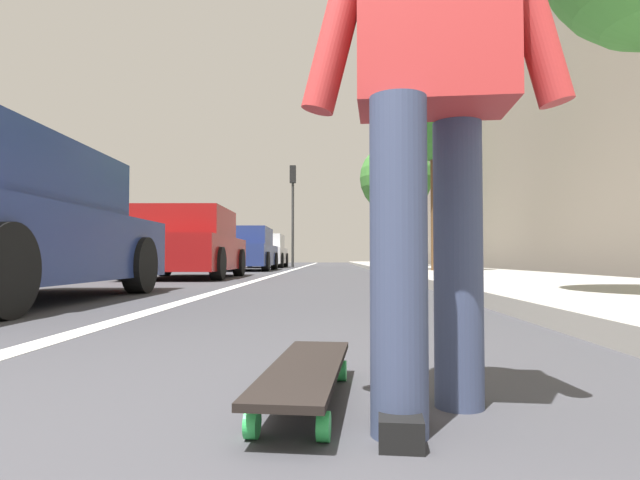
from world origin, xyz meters
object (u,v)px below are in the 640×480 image
object	(u,v)px
parked_car_near	(0,226)
parked_car_end	(264,252)
traffic_light	(293,198)
skater_person	(432,67)
street_tree_far	(396,179)
street_tree_mid	(436,123)
parked_car_far	(245,250)
parked_car_mid	(188,245)
skateboard	(306,372)
pedestrian_distant	(416,242)

from	to	relation	value
parked_car_near	parked_car_end	world-z (taller)	parked_car_near
traffic_light	skater_person	bearing A→B (deg)	-174.59
skater_person	parked_car_end	world-z (taller)	skater_person
skater_person	parked_car_end	xyz separation A→B (m)	(22.14, 3.40, -0.22)
skater_person	street_tree_far	bearing A→B (deg)	-6.66
street_tree_mid	skater_person	bearing A→B (deg)	168.60
skater_person	street_tree_mid	size ratio (longest dim) A/B	0.34
skater_person	traffic_light	xyz separation A→B (m)	(22.40, 2.12, 2.28)
skater_person	parked_car_far	bearing A→B (deg)	11.36
parked_car_mid	parked_car_end	distance (m)	12.47
parked_car_near	parked_car_far	bearing A→B (deg)	-0.50
traffic_light	parked_car_far	bearing A→B (deg)	168.73
parked_car_mid	parked_car_end	bearing A→B (deg)	0.06
parked_car_far	parked_car_mid	bearing A→B (deg)	179.32
parked_car_far	parked_car_end	size ratio (longest dim) A/B	1.01
skateboard	street_tree_far	xyz separation A→B (m)	(19.01, -2.58, 3.49)
parked_car_far	street_tree_mid	xyz separation A→B (m)	(-5.36, -5.54, 2.98)
skater_person	street_tree_far	distance (m)	19.47
parked_car_mid	traffic_light	xyz separation A→B (m)	(12.73, -1.27, 2.51)
parked_car_near	parked_car_end	bearing A→B (deg)	-0.06
street_tree_far	parked_car_mid	bearing A→B (deg)	149.32
parked_car_near	street_tree_far	distance (m)	16.94
parked_car_end	parked_car_mid	bearing A→B (deg)	-179.94
skateboard	pedestrian_distant	size ratio (longest dim) A/B	0.56
parked_car_near	traffic_light	distance (m)	19.16
street_tree_mid	street_tree_far	bearing A→B (deg)	0.00
street_tree_mid	parked_car_mid	bearing A→B (deg)	104.21
street_tree_mid	pedestrian_distant	distance (m)	3.49
parked_car_far	traffic_light	bearing A→B (deg)	-11.27
parked_car_mid	parked_car_far	world-z (taller)	parked_car_mid
parked_car_near	street_tree_mid	distance (m)	9.97
skateboard	street_tree_far	distance (m)	19.50
parked_car_mid	traffic_light	size ratio (longest dim) A/B	0.87
skateboard	street_tree_mid	size ratio (longest dim) A/B	0.18
parked_car_end	skateboard	bearing A→B (deg)	-172.09
street_tree_mid	street_tree_far	distance (m)	8.06
street_tree_far	pedestrian_distant	size ratio (longest dim) A/B	3.33
skateboard	traffic_light	distance (m)	22.54
parked_car_mid	parked_car_far	bearing A→B (deg)	-0.68
street_tree_mid	street_tree_far	world-z (taller)	street_tree_far
skater_person	parked_car_end	bearing A→B (deg)	8.73
skateboard	street_tree_mid	world-z (taller)	street_tree_mid
parked_car_near	traffic_light	size ratio (longest dim) A/B	0.94
parked_car_end	street_tree_far	world-z (taller)	street_tree_far
parked_car_mid	traffic_light	bearing A→B (deg)	-5.68
skater_person	parked_car_near	bearing A→B (deg)	44.78
skateboard	parked_car_near	xyz separation A→B (m)	(3.30, 3.07, 0.63)
parked_car_end	street_tree_mid	bearing A→B (deg)	-152.96
skateboard	street_tree_far	size ratio (longest dim) A/B	0.17
skateboard	parked_car_mid	xyz separation A→B (m)	(9.52, 3.04, 0.62)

